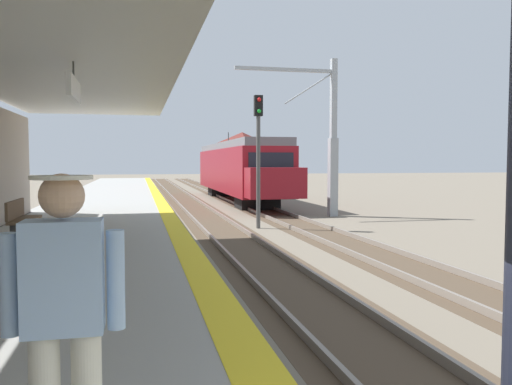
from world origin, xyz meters
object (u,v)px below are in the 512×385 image
platform_bench (21,218)px  distant_trackside_house (242,156)px  rail_signal_post (258,147)px  approaching_train (239,168)px  commuter_person (65,320)px  catenary_pylon_far_side (327,141)px

platform_bench → distant_trackside_house: (15.64, 53.91, 1.96)m
platform_bench → distant_trackside_house: distant_trackside_house is taller
platform_bench → rail_signal_post: bearing=46.9°
approaching_train → rail_signal_post: bearing=-97.7°
rail_signal_post → commuter_person: bearing=-106.0°
approaching_train → platform_bench: (-9.02, -21.63, -0.80)m
catenary_pylon_far_side → platform_bench: catenary_pylon_far_side is taller
approaching_train → rail_signal_post: size_ratio=3.77×
commuter_person → rail_signal_post: (4.97, 17.30, 1.35)m
rail_signal_post → distant_trackside_house: 47.06m
rail_signal_post → distant_trackside_house: distant_trackside_house is taller
rail_signal_post → distant_trackside_house: bearing=79.6°
commuter_person → distant_trackside_house: (13.48, 63.58, 1.50)m
approaching_train → commuter_person: size_ratio=11.74×
approaching_train → rail_signal_post: (-1.89, -14.00, 1.02)m
commuter_person → approaching_train: bearing=77.6°
catenary_pylon_far_side → platform_bench: size_ratio=4.69×
catenary_pylon_far_side → platform_bench: (-11.36, -11.36, -2.23)m
commuter_person → platform_bench: (-2.16, 9.67, -0.47)m
catenary_pylon_far_side → distant_trackside_house: 42.77m
rail_signal_post → platform_bench: bearing=-133.1°
approaching_train → platform_bench: approaching_train is taller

